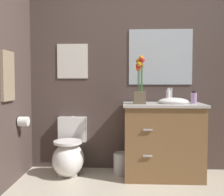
# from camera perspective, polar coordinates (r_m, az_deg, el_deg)

# --- Properties ---
(wall_back) EXTENTS (4.57, 0.05, 2.50)m
(wall_back) POSITION_cam_1_polar(r_m,az_deg,el_deg) (3.61, 9.68, 5.16)
(wall_back) COLOR #4C3D38
(wall_back) RESTS_ON ground_plane
(toilet) EXTENTS (0.38, 0.59, 0.69)m
(toilet) POSITION_cam_1_polar(r_m,az_deg,el_deg) (3.47, -8.89, -11.55)
(toilet) COLOR white
(toilet) RESTS_ON ground_plane
(vanity_cabinet) EXTENTS (0.94, 0.56, 1.06)m
(vanity_cabinet) POSITION_cam_1_polar(r_m,az_deg,el_deg) (3.36, 10.51, -8.41)
(vanity_cabinet) COLOR brown
(vanity_cabinet) RESTS_ON ground_plane
(flower_vase) EXTENTS (0.14, 0.14, 0.56)m
(flower_vase) POSITION_cam_1_polar(r_m,az_deg,el_deg) (3.18, 5.75, 2.32)
(flower_vase) COLOR brown
(flower_vase) RESTS_ON vanity_cabinet
(soap_bottle) EXTENTS (0.07, 0.07, 0.15)m
(soap_bottle) POSITION_cam_1_polar(r_m,az_deg,el_deg) (3.36, 16.59, 0.04)
(soap_bottle) COLOR #B28CBF
(soap_bottle) RESTS_ON vanity_cabinet
(lotion_bottle) EXTENTS (0.05, 0.05, 0.18)m
(lotion_bottle) POSITION_cam_1_polar(r_m,az_deg,el_deg) (3.42, 11.58, 0.42)
(lotion_bottle) COLOR white
(lotion_bottle) RESTS_ON vanity_cabinet
(trash_bin) EXTENTS (0.18, 0.18, 0.27)m
(trash_bin) POSITION_cam_1_polar(r_m,az_deg,el_deg) (3.45, 1.85, -13.43)
(trash_bin) COLOR #B7B7BC
(trash_bin) RESTS_ON ground_plane
(wall_poster) EXTENTS (0.40, 0.01, 0.44)m
(wall_poster) POSITION_cam_1_polar(r_m,az_deg,el_deg) (3.62, -8.20, 7.55)
(wall_poster) COLOR silver
(wall_mirror) EXTENTS (0.80, 0.01, 0.70)m
(wall_mirror) POSITION_cam_1_polar(r_m,az_deg,el_deg) (3.59, 10.01, 8.37)
(wall_mirror) COLOR #B2BCC6
(hanging_towel) EXTENTS (0.03, 0.28, 0.52)m
(hanging_towel) POSITION_cam_1_polar(r_m,az_deg,el_deg) (3.07, -20.78, 4.28)
(hanging_towel) COLOR gray
(toilet_paper_roll) EXTENTS (0.11, 0.11, 0.11)m
(toilet_paper_roll) POSITION_cam_1_polar(r_m,az_deg,el_deg) (3.33, -17.86, -4.64)
(toilet_paper_roll) COLOR white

